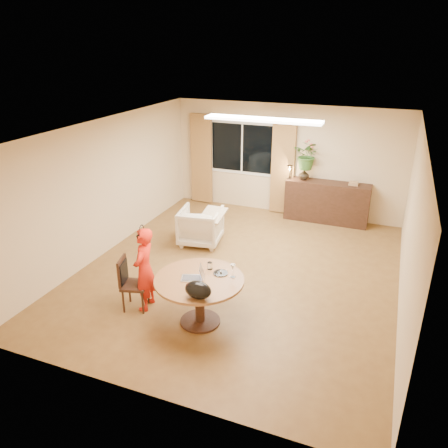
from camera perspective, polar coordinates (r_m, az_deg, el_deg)
name	(u,v)px	position (r m, az deg, el deg)	size (l,w,h in m)	color
floor	(239,271)	(8.07, 1.98, -6.19)	(6.50, 6.50, 0.00)	brown
ceiling	(241,129)	(7.17, 2.26, 12.27)	(6.50, 6.50, 0.00)	white
wall_back	(286,160)	(10.50, 8.13, 8.25)	(5.50, 5.50, 0.00)	beige
wall_left	(106,187)	(8.77, -15.13, 4.72)	(6.50, 6.50, 0.00)	beige
wall_right	(412,228)	(7.16, 23.31, -0.54)	(6.50, 6.50, 0.00)	beige
window	(242,148)	(10.74, 2.38, 9.88)	(1.70, 0.03, 1.30)	white
curtain_left	(202,159)	(11.13, -2.94, 8.47)	(0.55, 0.08, 2.25)	brown
curtain_right	(283,167)	(10.47, 7.69, 7.34)	(0.55, 0.08, 2.25)	brown
ceiling_panel	(263,120)	(8.30, 5.10, 13.43)	(2.20, 0.35, 0.05)	white
dining_table	(199,288)	(6.43, -3.23, -8.38)	(1.31, 1.31, 0.75)	brown
dining_chair	(135,284)	(6.97, -11.58, -7.65)	(0.41, 0.38, 0.87)	black
child	(145,269)	(6.84, -10.34, -5.83)	(0.32, 0.49, 1.35)	red
laptop	(192,272)	(6.31, -4.25, -6.28)	(0.32, 0.22, 0.22)	#B7B7BC
tumbler	(210,266)	(6.57, -1.85, -5.48)	(0.08, 0.08, 0.11)	white
wine_glass	(233,271)	(6.33, 1.16, -6.12)	(0.07, 0.07, 0.21)	white
pot_lid	(221,273)	(6.46, -0.45, -6.38)	(0.22, 0.22, 0.04)	white
handbag	(198,290)	(5.85, -3.41, -8.60)	(0.38, 0.22, 0.25)	black
armchair	(201,226)	(9.01, -3.07, -0.26)	(0.81, 0.84, 0.76)	beige
throw	(213,211)	(8.70, -1.47, 1.73)	(0.45, 0.55, 0.03)	beige
sideboard	(327,202)	(10.34, 13.27, 2.81)	(1.89, 0.46, 0.95)	black
vase	(304,174)	(10.24, 10.40, 6.38)	(0.24, 0.24, 0.25)	black
bouquet	(308,155)	(10.11, 10.88, 8.81)	(0.59, 0.51, 0.66)	#376726
book_stack	(354,183)	(10.12, 16.57, 5.12)	(0.21, 0.16, 0.09)	#9A6D4E
desk_lamp	(290,172)	(10.25, 8.57, 6.76)	(0.14, 0.14, 0.33)	black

